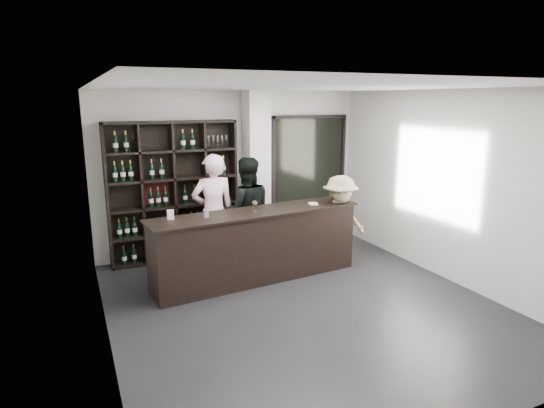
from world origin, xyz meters
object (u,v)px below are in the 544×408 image
taster_pink (213,212)px  customer (340,222)px  wine_shelf (174,192)px  tasting_counter (257,245)px  taster_black (246,211)px

taster_pink → customer: size_ratio=1.23×
wine_shelf → customer: 2.86m
wine_shelf → taster_pink: (0.48, -0.72, -0.25)m
tasting_counter → taster_black: size_ratio=1.83×
wine_shelf → tasting_counter: (0.93, -1.47, -0.65)m
taster_black → customer: taster_black is taller
wine_shelf → taster_black: 1.30m
tasting_counter → customer: customer is taller
wine_shelf → taster_pink: 0.90m
wine_shelf → taster_pink: wine_shelf is taller
wine_shelf → taster_black: bearing=-34.3°
wine_shelf → taster_black: size_ratio=1.31×
wine_shelf → taster_black: wine_shelf is taller
wine_shelf → tasting_counter: 1.85m
wine_shelf → customer: bearing=-32.4°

